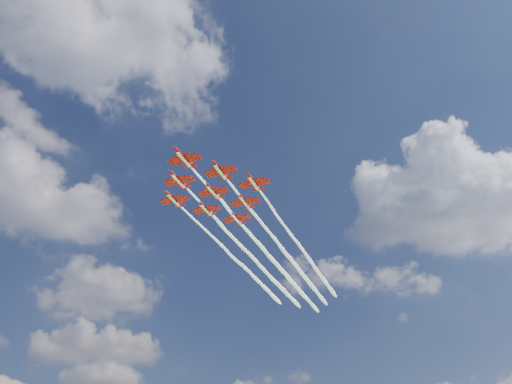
% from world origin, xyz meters
% --- Properties ---
extents(jet_lead, '(80.76, 75.42, 2.80)m').
position_xyz_m(jet_lead, '(26.08, 18.03, 86.48)').
color(jet_lead, '#A5090E').
extents(jet_row2_port, '(80.76, 75.42, 2.80)m').
position_xyz_m(jet_row2_port, '(37.80, 19.42, 86.48)').
color(jet_row2_port, '#A5090E').
extents(jet_row2_starb, '(80.76, 75.42, 2.80)m').
position_xyz_m(jet_row2_starb, '(28.29, 29.63, 86.48)').
color(jet_row2_starb, '#A5090E').
extents(jet_row3_port, '(80.76, 75.42, 2.80)m').
position_xyz_m(jet_row3_port, '(49.52, 20.81, 86.48)').
color(jet_row3_port, '#A5090E').
extents(jet_row3_centre, '(80.76, 75.42, 2.80)m').
position_xyz_m(jet_row3_centre, '(40.01, 31.02, 86.48)').
color(jet_row3_centre, '#A5090E').
extents(jet_row3_starb, '(80.76, 75.42, 2.80)m').
position_xyz_m(jet_row3_starb, '(30.50, 41.23, 86.48)').
color(jet_row3_starb, '#A5090E').
extents(jet_row4_port, '(80.76, 75.42, 2.80)m').
position_xyz_m(jet_row4_port, '(51.73, 32.41, 86.48)').
color(jet_row4_port, '#A5090E').
extents(jet_row4_starb, '(80.76, 75.42, 2.80)m').
position_xyz_m(jet_row4_starb, '(42.22, 42.62, 86.48)').
color(jet_row4_starb, '#A5090E').
extents(jet_tail, '(80.76, 75.42, 2.80)m').
position_xyz_m(jet_tail, '(53.94, 44.01, 86.48)').
color(jet_tail, '#A5090E').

